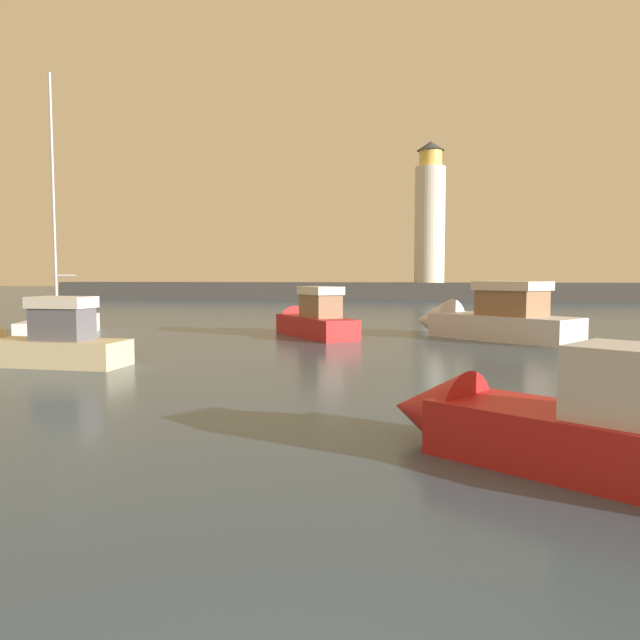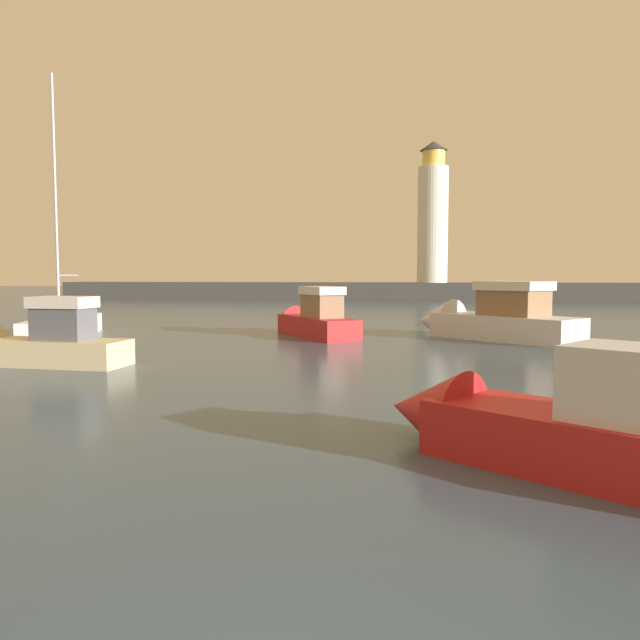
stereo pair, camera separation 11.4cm
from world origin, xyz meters
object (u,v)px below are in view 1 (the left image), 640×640
motorboat_3 (30,345)px  sailboat_moored (61,326)px  lighthouse (430,216)px  motorboat_1 (544,424)px  motorboat_0 (482,319)px  motorboat_2 (309,320)px

motorboat_3 → sailboat_moored: sailboat_moored is taller
lighthouse → motorboat_3: lighthouse is taller
motorboat_1 → motorboat_3: 16.62m
motorboat_1 → sailboat_moored: 24.75m
motorboat_3 → sailboat_moored: size_ratio=0.53×
lighthouse → motorboat_3: 55.80m
motorboat_0 → motorboat_2: size_ratio=1.17×
motorboat_0 → motorboat_1: bearing=-94.0°
motorboat_0 → motorboat_2: bearing=179.4°
motorboat_0 → sailboat_moored: (-19.48, -2.45, -0.34)m
lighthouse → motorboat_1: size_ratio=2.72×
motorboat_0 → motorboat_3: (-15.60, -10.75, -0.21)m
lighthouse → sailboat_moored: lighthouse is taller
lighthouse → motorboat_2: size_ratio=2.40×
motorboat_2 → sailboat_moored: sailboat_moored is taller
lighthouse → motorboat_1: lighthouse is taller
lighthouse → motorboat_1: bearing=-90.3°
sailboat_moored → lighthouse: bearing=67.6°
motorboat_0 → motorboat_2: (-8.11, 0.09, -0.11)m
motorboat_3 → sailboat_moored: 9.16m
motorboat_0 → motorboat_2: 8.11m
motorboat_0 → sailboat_moored: sailboat_moored is taller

